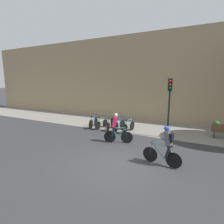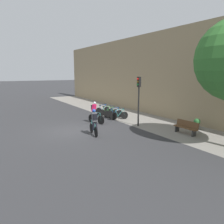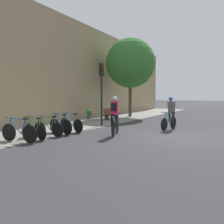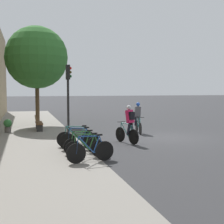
# 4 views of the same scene
# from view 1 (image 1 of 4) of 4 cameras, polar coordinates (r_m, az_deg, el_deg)

# --- Properties ---
(ground) EXTENTS (200.00, 200.00, 0.00)m
(ground) POSITION_cam_1_polar(r_m,az_deg,el_deg) (8.06, 1.76, -16.65)
(ground) COLOR #333335
(kerb_strip) EXTENTS (44.00, 4.50, 0.01)m
(kerb_strip) POSITION_cam_1_polar(r_m,az_deg,el_deg) (14.10, 13.58, -5.18)
(kerb_strip) COLOR gray
(kerb_strip) RESTS_ON ground
(building_facade) EXTENTS (44.00, 0.60, 7.84)m
(building_facade) POSITION_cam_1_polar(r_m,az_deg,el_deg) (16.13, 16.31, 10.63)
(building_facade) COLOR #9E8966
(building_facade) RESTS_ON ground
(cyclist_pink) EXTENTS (1.63, 0.68, 1.79)m
(cyclist_pink) POSITION_cam_1_polar(r_m,az_deg,el_deg) (10.32, 1.18, -5.03)
(cyclist_pink) COLOR black
(cyclist_pink) RESTS_ON ground
(cyclist_grey) EXTENTS (1.73, 0.54, 1.78)m
(cyclist_grey) POSITION_cam_1_polar(r_m,az_deg,el_deg) (7.90, 17.23, -10.24)
(cyclist_grey) COLOR black
(cyclist_grey) RESTS_ON ground
(parked_bike_0) EXTENTS (0.48, 1.74, 0.99)m
(parked_bike_0) POSITION_cam_1_polar(r_m,az_deg,el_deg) (14.07, -6.09, -3.27)
(parked_bike_0) COLOR black
(parked_bike_0) RESTS_ON ground
(parked_bike_1) EXTENTS (0.46, 1.57, 0.95)m
(parked_bike_1) POSITION_cam_1_polar(r_m,az_deg,el_deg) (13.69, -3.44, -3.72)
(parked_bike_1) COLOR black
(parked_bike_1) RESTS_ON ground
(parked_bike_2) EXTENTS (0.46, 1.57, 0.95)m
(parked_bike_2) POSITION_cam_1_polar(r_m,az_deg,el_deg) (13.33, -0.63, -4.07)
(parked_bike_2) COLOR black
(parked_bike_2) RESTS_ON ground
(parked_bike_3) EXTENTS (0.46, 1.66, 0.99)m
(parked_bike_3) POSITION_cam_1_polar(r_m,az_deg,el_deg) (13.01, 2.31, -4.31)
(parked_bike_3) COLOR black
(parked_bike_3) RESTS_ON ground
(parked_bike_4) EXTENTS (0.46, 1.72, 0.97)m
(parked_bike_4) POSITION_cam_1_polar(r_m,az_deg,el_deg) (12.72, 5.41, -4.72)
(parked_bike_4) COLOR black
(parked_bike_4) RESTS_ON ground
(traffic_light_pole) EXTENTS (0.26, 0.30, 3.80)m
(traffic_light_pole) POSITION_cam_1_polar(r_m,az_deg,el_deg) (11.61, 18.28, 4.55)
(traffic_light_pole) COLOR black
(traffic_light_pole) RESTS_ON ground
(potted_plant) EXTENTS (0.48, 0.48, 0.78)m
(potted_plant) POSITION_cam_1_polar(r_m,az_deg,el_deg) (15.00, 30.88, -3.72)
(potted_plant) COLOR #56514C
(potted_plant) RESTS_ON ground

